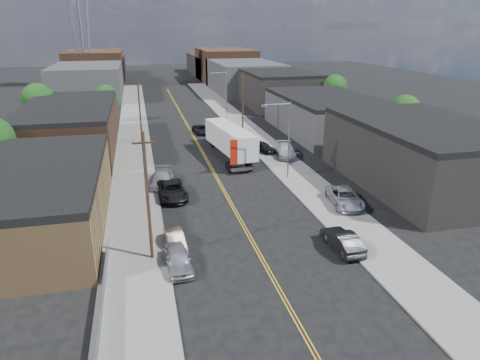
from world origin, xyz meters
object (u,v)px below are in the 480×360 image
semi_truck (227,138)px  car_left_b (175,240)px  car_right_lot_c (263,147)px  car_right_lot_a (345,197)px  car_right_lot_b (286,150)px  car_left_c (172,190)px  car_left_d (162,179)px  car_right_oncoming (342,241)px  car_ahead_truck (201,130)px  car_left_a (178,259)px

semi_truck → car_left_b: semi_truck is taller
semi_truck → car_right_lot_c: bearing=-7.7°
semi_truck → car_right_lot_a: size_ratio=2.92×
car_right_lot_a → car_right_lot_b: car_right_lot_b is taller
car_left_c → car_right_lot_a: 17.53m
car_left_b → car_left_d: car_left_d is taller
car_right_oncoming → car_ahead_truck: bearing=-84.6°
car_left_c → car_left_d: 3.89m
car_left_b → semi_truck: bearing=64.2°
car_left_c → car_right_oncoming: (12.22, -14.19, -0.02)m
car_left_c → car_ahead_truck: bearing=72.4°
car_right_lot_b → car_ahead_truck: bearing=132.2°
car_left_d → car_right_lot_b: bearing=30.1°
car_left_a → car_left_d: (0.00, 17.85, 0.06)m
car_right_lot_a → car_right_lot_c: 20.32m
car_right_lot_a → car_right_lot_c: (-2.58, 20.15, -0.06)m
semi_truck → car_ahead_truck: size_ratio=3.54×
car_right_lot_a → car_right_lot_c: car_right_lot_a is taller
car_left_c → car_right_lot_b: size_ratio=1.06×
semi_truck → car_right_oncoming: size_ratio=3.47×
semi_truck → car_left_c: bearing=-130.1°
car_right_lot_c → car_ahead_truck: bearing=87.2°
car_left_c → car_right_oncoming: size_ratio=1.21×
car_left_c → car_left_d: car_left_d is taller
car_left_c → car_right_oncoming: car_left_c is taller
car_right_oncoming → car_left_d: bearing=-55.7°
car_left_a → car_right_lot_c: car_right_lot_c is taller
car_left_a → car_left_b: size_ratio=1.15×
car_left_d → car_right_lot_c: (14.60, 10.15, 0.06)m
car_right_lot_a → car_right_lot_b: 17.36m
car_left_a → car_right_lot_c: bearing=58.8°
car_left_b → car_left_d: bearing=85.5°
car_left_a → car_left_b: 3.30m
semi_truck → car_left_c: size_ratio=2.87×
car_left_a → car_left_d: 17.85m
car_left_a → car_right_lot_a: size_ratio=0.78×
car_right_lot_b → car_left_c: bearing=-132.7°
car_right_lot_c → car_left_d: bearing=-174.2°
car_left_c → car_left_d: bearing=98.5°
car_left_d → car_right_oncoming: (13.00, -18.00, -0.03)m
car_left_b → car_right_lot_a: size_ratio=0.68×
semi_truck → car_left_a: bearing=-116.7°
car_right_oncoming → car_right_lot_b: size_ratio=0.87×
semi_truck → car_left_a: size_ratio=3.76×
car_right_oncoming → car_ahead_truck: size_ratio=1.02×
car_right_lot_c → car_left_a: bearing=-146.5°
car_right_lot_b → car_right_lot_c: (-2.49, 2.80, -0.07)m
car_right_lot_a → car_ahead_truck: 35.00m
car_left_a → car_ahead_truck: car_left_a is taller
car_left_b → car_left_c: size_ratio=0.66×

